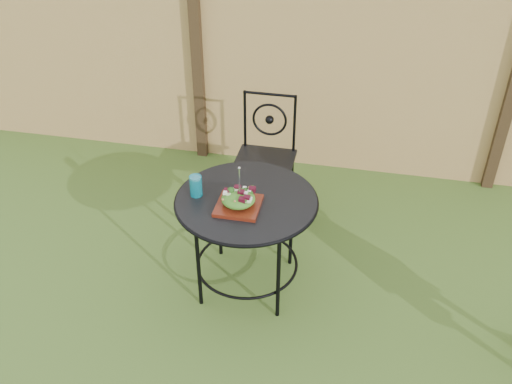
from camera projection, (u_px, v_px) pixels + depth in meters
ground at (308, 351)px, 3.53m from camera, size 60.00×60.00×0.00m
fence at (349, 70)px, 4.75m from camera, size 8.00×0.12×1.90m
patio_table at (247, 216)px, 3.70m from camera, size 0.92×0.92×0.72m
patio_chair at (266, 153)px, 4.51m from camera, size 0.46×0.46×0.95m
salad_plate at (238, 206)px, 3.54m from camera, size 0.27×0.27×0.02m
salad at (238, 199)px, 3.51m from camera, size 0.21×0.21×0.08m
fork at (240, 181)px, 3.43m from camera, size 0.01×0.01×0.18m
drinking_glass at (196, 186)px, 3.61m from camera, size 0.08×0.08×0.14m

